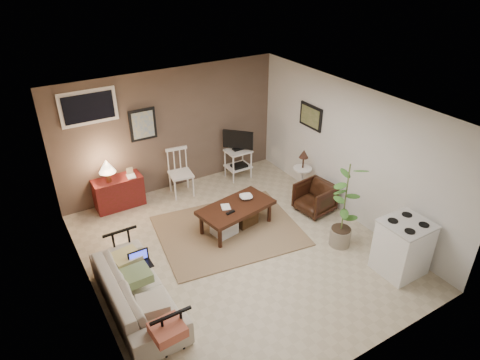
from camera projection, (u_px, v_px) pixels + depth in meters
floor at (238, 250)px, 6.95m from camera, size 5.00×5.00×0.00m
art_back at (143, 125)px, 7.84m from camera, size 0.50×0.03×0.60m
art_right at (311, 117)px, 8.00m from camera, size 0.03×0.60×0.45m
window at (88, 107)px, 7.18m from camera, size 0.96×0.03×0.60m
rug at (229, 230)px, 7.40m from camera, size 2.59×2.19×0.02m
coffee_table at (236, 215)px, 7.35m from camera, size 1.39×0.88×0.49m
sofa at (136, 286)px, 5.70m from camera, size 0.57×1.94×0.76m
sofa_pillows at (145, 290)px, 5.51m from camera, size 0.37×1.85×0.13m
sofa_end_rails at (145, 286)px, 5.77m from camera, size 0.52×1.94×0.65m
laptop at (140, 261)px, 5.98m from camera, size 0.30×0.22×0.20m
red_console at (118, 190)px, 7.93m from camera, size 0.89×0.39×1.03m
spindle_chair at (181, 174)px, 8.30m from camera, size 0.47×0.47×0.93m
tv_stand at (238, 153)px, 8.82m from camera, size 0.50×0.49×1.05m
side_table at (303, 167)px, 8.21m from camera, size 0.36×0.36×0.96m
armchair at (315, 197)px, 7.82m from camera, size 0.63×0.67×0.62m
potted_plant at (345, 203)px, 6.70m from camera, size 0.38×0.38×1.52m
stove at (403, 247)px, 6.33m from camera, size 0.67×0.62×0.88m
bowl at (246, 193)px, 7.41m from camera, size 0.23×0.12×0.23m
book_table at (221, 203)px, 7.15m from camera, size 0.14×0.06×0.20m
book_console at (126, 173)px, 7.81m from camera, size 0.15×0.04×0.20m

